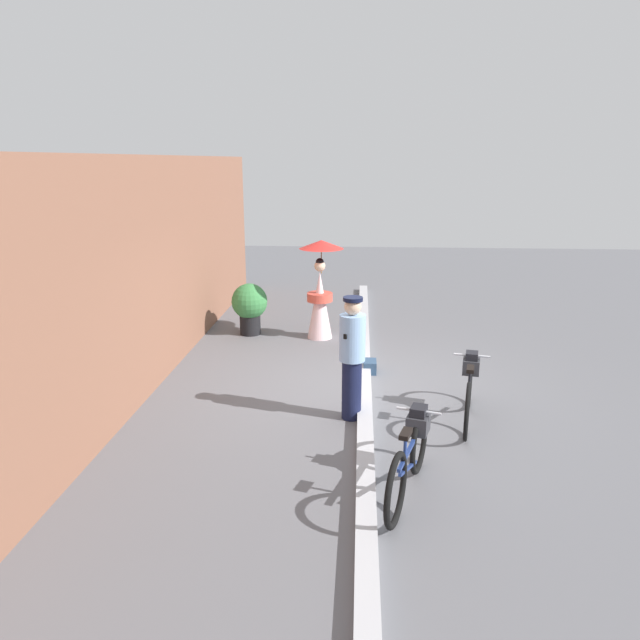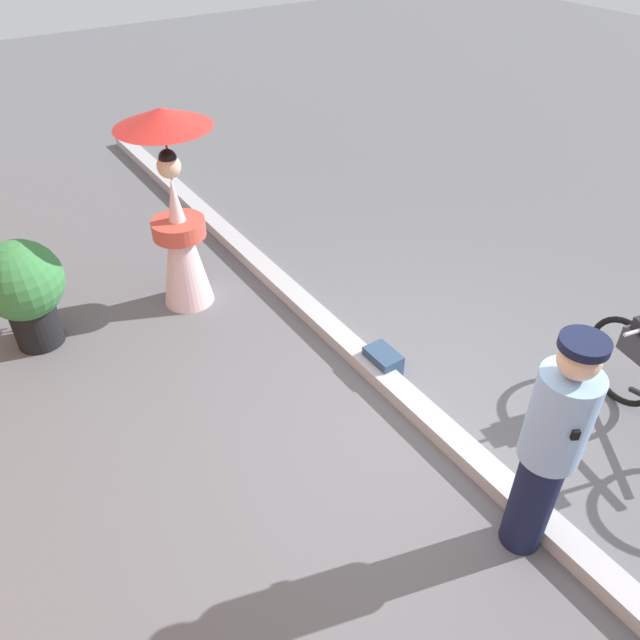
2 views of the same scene
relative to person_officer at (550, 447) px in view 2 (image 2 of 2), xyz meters
name	(u,v)px [view 2 (image 2 of 2)]	position (x,y,z in m)	size (l,w,h in m)	color
ground_plane	(432,427)	(1.04, -0.18, -0.88)	(30.00, 30.00, 0.00)	slate
sidewalk_curb	(433,422)	(1.04, -0.18, -0.82)	(14.00, 0.20, 0.12)	#B2B2B7
person_officer	(550,447)	(0.00, 0.00, 0.00)	(0.35, 0.34, 1.66)	#141938
person_with_parasol	(176,212)	(3.67, 0.67, 0.08)	(0.84, 0.84, 1.88)	silver
potted_plant_by_door	(25,286)	(3.82, 2.05, -0.29)	(0.72, 0.70, 1.01)	black
backpack_on_pavement	(383,361)	(1.77, -0.28, -0.78)	(0.31, 0.21, 0.20)	navy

